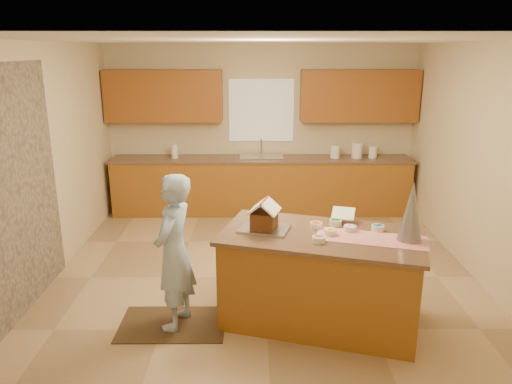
# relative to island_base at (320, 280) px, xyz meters

# --- Properties ---
(floor) EXTENTS (5.50, 5.50, 0.00)m
(floor) POSITION_rel_island_base_xyz_m (-0.52, 0.98, -0.44)
(floor) COLOR tan
(floor) RESTS_ON ground
(ceiling) EXTENTS (5.50, 5.50, 0.00)m
(ceiling) POSITION_rel_island_base_xyz_m (-0.52, 0.98, 2.26)
(ceiling) COLOR silver
(ceiling) RESTS_ON floor
(wall_back) EXTENTS (5.50, 5.50, 0.00)m
(wall_back) POSITION_rel_island_base_xyz_m (-0.52, 3.73, 0.91)
(wall_back) COLOR beige
(wall_back) RESTS_ON floor
(wall_front) EXTENTS (5.50, 5.50, 0.00)m
(wall_front) POSITION_rel_island_base_xyz_m (-0.52, -1.77, 0.91)
(wall_front) COLOR beige
(wall_front) RESTS_ON floor
(wall_left) EXTENTS (5.50, 5.50, 0.00)m
(wall_left) POSITION_rel_island_base_xyz_m (-3.02, 0.98, 0.91)
(wall_left) COLOR beige
(wall_left) RESTS_ON floor
(wall_right) EXTENTS (5.50, 5.50, 0.00)m
(wall_right) POSITION_rel_island_base_xyz_m (1.98, 0.98, 0.91)
(wall_right) COLOR beige
(wall_right) RESTS_ON floor
(stone_accent) EXTENTS (0.00, 2.50, 2.50)m
(stone_accent) POSITION_rel_island_base_xyz_m (-3.00, 0.18, 0.81)
(stone_accent) COLOR gray
(stone_accent) RESTS_ON wall_left
(window_curtain) EXTENTS (1.05, 0.03, 1.00)m
(window_curtain) POSITION_rel_island_base_xyz_m (-0.52, 3.70, 1.21)
(window_curtain) COLOR white
(window_curtain) RESTS_ON wall_back
(back_counter_base) EXTENTS (4.80, 0.60, 0.88)m
(back_counter_base) POSITION_rel_island_base_xyz_m (-0.52, 3.43, -0.00)
(back_counter_base) COLOR brown
(back_counter_base) RESTS_ON floor
(back_counter_top) EXTENTS (4.85, 0.63, 0.04)m
(back_counter_top) POSITION_rel_island_base_xyz_m (-0.52, 3.43, 0.46)
(back_counter_top) COLOR brown
(back_counter_top) RESTS_ON back_counter_base
(upper_cabinet_left) EXTENTS (1.85, 0.35, 0.80)m
(upper_cabinet_left) POSITION_rel_island_base_xyz_m (-2.07, 3.55, 1.46)
(upper_cabinet_left) COLOR brown
(upper_cabinet_left) RESTS_ON wall_back
(upper_cabinet_right) EXTENTS (1.85, 0.35, 0.80)m
(upper_cabinet_right) POSITION_rel_island_base_xyz_m (1.03, 3.55, 1.46)
(upper_cabinet_right) COLOR brown
(upper_cabinet_right) RESTS_ON wall_back
(sink) EXTENTS (0.70, 0.45, 0.12)m
(sink) POSITION_rel_island_base_xyz_m (-0.52, 3.43, 0.45)
(sink) COLOR silver
(sink) RESTS_ON back_counter_top
(faucet) EXTENTS (0.03, 0.03, 0.28)m
(faucet) POSITION_rel_island_base_xyz_m (-0.52, 3.61, 0.62)
(faucet) COLOR silver
(faucet) RESTS_ON back_counter_top
(island_base) EXTENTS (2.00, 1.38, 0.89)m
(island_base) POSITION_rel_island_base_xyz_m (0.00, 0.00, 0.00)
(island_base) COLOR brown
(island_base) RESTS_ON floor
(island_top) EXTENTS (2.10, 1.48, 0.04)m
(island_top) POSITION_rel_island_base_xyz_m (0.00, 0.00, 0.46)
(island_top) COLOR brown
(island_top) RESTS_ON island_base
(table_runner) EXTENTS (1.07, 0.63, 0.01)m
(table_runner) POSITION_rel_island_base_xyz_m (0.44, -0.13, 0.49)
(table_runner) COLOR red
(table_runner) RESTS_ON island_top
(baking_tray) EXTENTS (0.54, 0.46, 0.03)m
(baking_tray) POSITION_rel_island_base_xyz_m (-0.55, 0.11, 0.50)
(baking_tray) COLOR silver
(baking_tray) RESTS_ON island_top
(cookbook) EXTENTS (0.26, 0.23, 0.10)m
(cookbook) POSITION_rel_island_base_xyz_m (0.25, 0.33, 0.58)
(cookbook) COLOR white
(cookbook) RESTS_ON island_top
(tinsel_tree) EXTENTS (0.28, 0.28, 0.56)m
(tinsel_tree) POSITION_rel_island_base_xyz_m (0.77, -0.17, 0.76)
(tinsel_tree) COLOR #A6A6B2
(tinsel_tree) RESTS_ON island_top
(rug) EXTENTS (1.03, 0.67, 0.01)m
(rug) POSITION_rel_island_base_xyz_m (-1.45, -0.06, -0.44)
(rug) COLOR black
(rug) RESTS_ON floor
(boy) EXTENTS (0.49, 0.63, 1.52)m
(boy) POSITION_rel_island_base_xyz_m (-1.40, -0.06, 0.33)
(boy) COLOR #A0BBE3
(boy) RESTS_ON rug
(canister_a) EXTENTS (0.15, 0.15, 0.21)m
(canister_a) POSITION_rel_island_base_xyz_m (0.67, 3.43, 0.58)
(canister_a) COLOR white
(canister_a) RESTS_ON back_counter_top
(canister_b) EXTENTS (0.17, 0.17, 0.25)m
(canister_b) POSITION_rel_island_base_xyz_m (1.02, 3.43, 0.60)
(canister_b) COLOR white
(canister_b) RESTS_ON back_counter_top
(canister_c) EXTENTS (0.13, 0.13, 0.19)m
(canister_c) POSITION_rel_island_base_xyz_m (1.28, 3.43, 0.57)
(canister_c) COLOR white
(canister_c) RESTS_ON back_counter_top
(paper_towel) EXTENTS (0.10, 0.10, 0.23)m
(paper_towel) POSITION_rel_island_base_xyz_m (-1.92, 3.43, 0.59)
(paper_towel) COLOR white
(paper_towel) RESTS_ON back_counter_top
(gingerbread_house) EXTENTS (0.34, 0.35, 0.28)m
(gingerbread_house) POSITION_rel_island_base_xyz_m (-0.55, 0.11, 0.62)
(gingerbread_house) COLOR #562F16
(gingerbread_house) RESTS_ON baking_tray
(candy_bowls) EXTENTS (0.73, 0.57, 0.06)m
(candy_bowls) POSITION_rel_island_base_xyz_m (0.16, 0.05, 0.51)
(candy_bowls) COLOR white
(candy_bowls) RESTS_ON island_top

